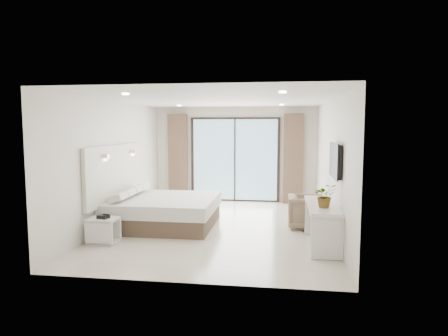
{
  "coord_description": "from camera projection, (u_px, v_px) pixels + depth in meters",
  "views": [
    {
      "loc": [
        1.26,
        -8.26,
        2.13
      ],
      "look_at": [
        0.06,
        0.4,
        1.23
      ],
      "focal_mm": 32.0,
      "sensor_mm": 36.0,
      "label": 1
    }
  ],
  "objects": [
    {
      "name": "room_shell",
      "position": [
        215.0,
        151.0,
        9.11
      ],
      "size": [
        4.62,
        6.22,
        2.72
      ],
      "color": "silver",
      "rests_on": "ground"
    },
    {
      "name": "armchair",
      "position": [
        307.0,
        210.0,
        8.45
      ],
      "size": [
        0.71,
        0.75,
        0.77
      ],
      "primitive_type": "imported",
      "rotation": [
        0.0,
        0.0,
        1.56
      ],
      "color": "#958161",
      "rests_on": "ground"
    },
    {
      "name": "nightstand",
      "position": [
        103.0,
        231.0,
        7.34
      ],
      "size": [
        0.53,
        0.44,
        0.47
      ],
      "rotation": [
        0.0,
        0.0,
        -0.04
      ],
      "color": "silver",
      "rests_on": "ground"
    },
    {
      "name": "plant",
      "position": [
        325.0,
        198.0,
        6.78
      ],
      "size": [
        0.44,
        0.47,
        0.32
      ],
      "primitive_type": "imported",
      "rotation": [
        0.0,
        0.0,
        0.19
      ],
      "color": "#33662D",
      "rests_on": "console_desk"
    },
    {
      "name": "console_desk",
      "position": [
        322.0,
        215.0,
        7.13
      ],
      "size": [
        0.54,
        1.71,
        0.77
      ],
      "color": "silver",
      "rests_on": "ground"
    },
    {
      "name": "bed",
      "position": [
        164.0,
        211.0,
        8.65
      ],
      "size": [
        2.2,
        2.09,
        0.75
      ],
      "color": "brown",
      "rests_on": "ground"
    },
    {
      "name": "ground",
      "position": [
        219.0,
        227.0,
        8.53
      ],
      "size": [
        6.2,
        6.2,
        0.0
      ],
      "primitive_type": "plane",
      "color": "beige",
      "rests_on": "ground"
    },
    {
      "name": "phone",
      "position": [
        103.0,
        217.0,
        7.28
      ],
      "size": [
        0.23,
        0.2,
        0.07
      ],
      "primitive_type": "cube",
      "rotation": [
        0.0,
        0.0,
        -0.25
      ],
      "color": "black",
      "rests_on": "nightstand"
    }
  ]
}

